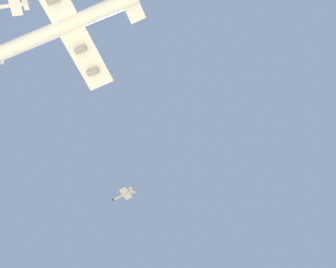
% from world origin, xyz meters
% --- Properties ---
extents(carrier_jet, '(61.66, 60.72, 19.05)m').
position_xyz_m(carrier_jet, '(-10.04, 109.38, 156.90)').
color(carrier_jet, white).
extents(chase_jet_lead, '(9.99, 14.69, 4.00)m').
position_xyz_m(chase_jet_lead, '(-11.25, 129.63, 146.83)').
color(chase_jet_lead, silver).
extents(chase_jet_left_wing, '(13.78, 11.69, 4.00)m').
position_xyz_m(chase_jet_left_wing, '(70.03, 57.67, 165.40)').
color(chase_jet_left_wing, '#999EA3').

